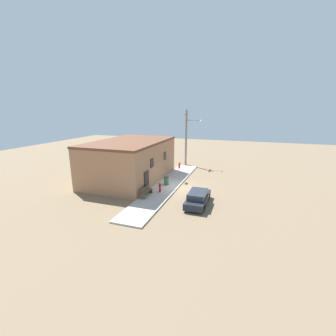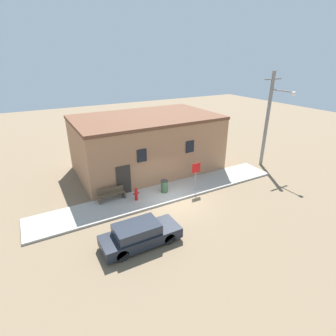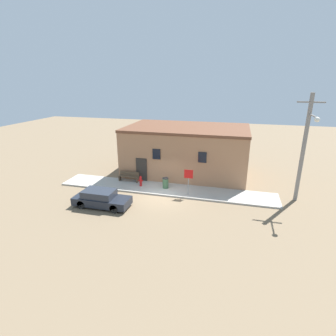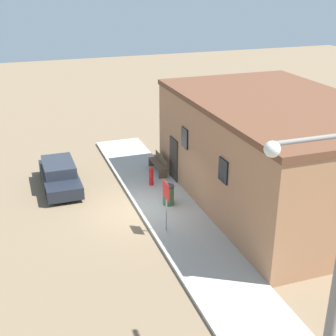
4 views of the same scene
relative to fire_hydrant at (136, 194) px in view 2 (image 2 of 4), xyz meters
name	(u,v)px [view 2 (image 2 of 4)]	position (x,y,z in m)	size (l,w,h in m)	color
ground_plane	(174,202)	(2.15, -1.30, -0.58)	(80.00, 80.00, 0.00)	#7A664C
sidewalk	(165,193)	(2.15, -0.01, -0.51)	(18.11, 2.59, 0.13)	#B2ADA3
brick_building	(147,143)	(3.04, 4.78, 1.72)	(11.42, 7.10, 4.59)	#A87551
fire_hydrant	(136,194)	(0.00, 0.00, 0.00)	(0.44, 0.21, 0.89)	red
stop_sign	(196,171)	(4.26, -0.73, 1.01)	(0.69, 0.06, 2.07)	gray
bench	(111,194)	(-1.43, 0.85, -0.01)	(1.80, 0.44, 0.84)	brown
trash_bin	(164,186)	(2.18, 0.09, 0.00)	(0.51, 0.51, 0.90)	#426642
utility_pole	(269,118)	(12.35, 0.52, 3.67)	(1.80, 2.37, 7.97)	gray
parked_car	(140,235)	(-1.52, -4.09, 0.02)	(4.11, 1.60, 1.24)	black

